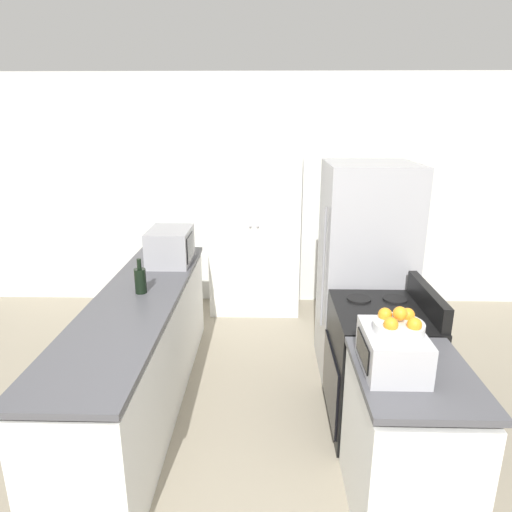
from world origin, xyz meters
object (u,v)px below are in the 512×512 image
(pantry_cabinet, at_px, (255,221))
(wine_bottle, at_px, (140,280))
(refrigerator, at_px, (364,271))
(toaster_oven, at_px, (393,351))
(fruit_bowl, at_px, (399,324))
(stove, at_px, (378,367))
(microwave, at_px, (170,246))

(pantry_cabinet, distance_m, wine_bottle, 1.94)
(refrigerator, bearing_deg, wine_bottle, -163.51)
(refrigerator, distance_m, toaster_oven, 1.56)
(wine_bottle, relative_size, fruit_bowl, 1.04)
(stove, xyz_separation_m, fruit_bowl, (-0.12, -0.75, 0.70))
(pantry_cabinet, distance_m, microwave, 1.27)
(toaster_oven, bearing_deg, wine_bottle, 146.88)
(stove, relative_size, microwave, 2.17)
(pantry_cabinet, distance_m, stove, 2.32)
(fruit_bowl, bearing_deg, refrigerator, 84.29)
(stove, xyz_separation_m, wine_bottle, (-1.72, 0.27, 0.54))
(stove, bearing_deg, microwave, 148.82)
(stove, height_order, fruit_bowl, fruit_bowl)
(wine_bottle, height_order, fruit_bowl, fruit_bowl)
(pantry_cabinet, xyz_separation_m, microwave, (-0.71, -1.05, 0.00))
(stove, bearing_deg, pantry_cabinet, 114.42)
(fruit_bowl, bearing_deg, pantry_cabinet, 106.03)
(refrigerator, relative_size, wine_bottle, 6.81)
(pantry_cabinet, bearing_deg, toaster_oven, -74.35)
(stove, height_order, wine_bottle, wine_bottle)
(wine_bottle, bearing_deg, microwave, 83.90)
(pantry_cabinet, height_order, wine_bottle, pantry_cabinet)
(microwave, relative_size, toaster_oven, 1.21)
(microwave, height_order, toaster_oven, microwave)
(microwave, bearing_deg, stove, -31.18)
(stove, xyz_separation_m, microwave, (-1.64, 0.99, 0.59))
(stove, relative_size, fruit_bowl, 4.15)
(refrigerator, bearing_deg, fruit_bowl, -95.71)
(refrigerator, bearing_deg, microwave, 173.06)
(refrigerator, xyz_separation_m, toaster_oven, (-0.17, -1.54, 0.10))
(pantry_cabinet, height_order, stove, pantry_cabinet)
(fruit_bowl, bearing_deg, toaster_oven, -176.46)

